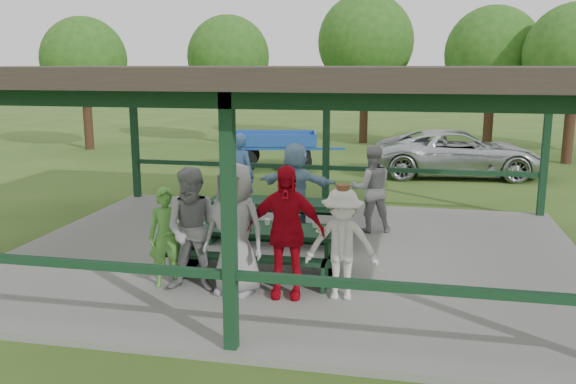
% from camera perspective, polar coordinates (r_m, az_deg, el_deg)
% --- Properties ---
extents(ground, '(90.00, 90.00, 0.00)m').
position_cam_1_polar(ground, '(10.90, 0.59, -6.16)').
color(ground, '#315019').
rests_on(ground, ground).
extents(concrete_slab, '(10.00, 8.00, 0.10)m').
position_cam_1_polar(concrete_slab, '(10.88, 0.59, -5.91)').
color(concrete_slab, slate).
rests_on(concrete_slab, ground).
extents(pavilion_structure, '(10.60, 8.60, 3.24)m').
position_cam_1_polar(pavilion_structure, '(10.37, 0.63, 10.73)').
color(pavilion_structure, black).
rests_on(pavilion_structure, concrete_slab).
extents(picnic_table_near, '(2.63, 1.39, 0.75)m').
position_cam_1_polar(picnic_table_near, '(9.68, -2.77, -4.93)').
color(picnic_table_near, black).
rests_on(picnic_table_near, concrete_slab).
extents(picnic_table_far, '(2.69, 1.39, 0.75)m').
position_cam_1_polar(picnic_table_far, '(11.58, -0.78, -2.11)').
color(picnic_table_far, black).
rests_on(picnic_table_far, concrete_slab).
extents(table_setting, '(2.33, 0.45, 0.10)m').
position_cam_1_polar(table_setting, '(9.60, -2.12, -3.16)').
color(table_setting, white).
rests_on(table_setting, picnic_table_near).
extents(contestant_green, '(0.63, 0.52, 1.50)m').
position_cam_1_polar(contestant_green, '(9.25, -11.28, -4.19)').
color(contestant_green, '#4E9437').
rests_on(contestant_green, concrete_slab).
extents(contestant_grey_left, '(0.97, 0.79, 1.84)m').
position_cam_1_polar(contestant_grey_left, '(8.93, -8.72, -3.54)').
color(contestant_grey_left, gray).
rests_on(contestant_grey_left, concrete_slab).
extents(contestant_grey_mid, '(1.05, 0.80, 1.93)m').
position_cam_1_polar(contestant_grey_mid, '(8.75, -4.99, -3.48)').
color(contestant_grey_mid, gray).
rests_on(contestant_grey_mid, concrete_slab).
extents(contestant_red, '(1.15, 0.55, 1.91)m').
position_cam_1_polar(contestant_red, '(8.62, -0.25, -3.73)').
color(contestant_red, '#B10716').
rests_on(contestant_red, concrete_slab).
extents(contestant_white_fedora, '(1.07, 0.66, 1.65)m').
position_cam_1_polar(contestant_white_fedora, '(8.61, 5.07, -4.85)').
color(contestant_white_fedora, silver).
rests_on(contestant_white_fedora, concrete_slab).
extents(spectator_lblue, '(1.69, 0.74, 1.76)m').
position_cam_1_polar(spectator_lblue, '(12.22, 0.71, 0.58)').
color(spectator_lblue, '#7BA1BE').
rests_on(spectator_lblue, concrete_slab).
extents(spectator_blue, '(0.80, 0.69, 1.85)m').
position_cam_1_polar(spectator_blue, '(13.18, -4.41, 1.57)').
color(spectator_blue, '#416CA9').
rests_on(spectator_blue, concrete_slab).
extents(spectator_grey, '(0.99, 0.87, 1.73)m').
position_cam_1_polar(spectator_grey, '(12.15, 7.78, 0.32)').
color(spectator_grey, '#959597').
rests_on(spectator_grey, concrete_slab).
extents(pickup_truck, '(5.28, 2.80, 1.41)m').
position_cam_1_polar(pickup_truck, '(19.40, 15.74, 3.50)').
color(pickup_truck, silver).
rests_on(pickup_truck, ground).
extents(farm_trailer, '(3.78, 2.07, 1.31)m').
position_cam_1_polar(farm_trailer, '(19.96, -1.33, 4.00)').
color(farm_trailer, '#1B4598').
rests_on(farm_trailer, ground).
extents(tree_far_left, '(3.48, 3.48, 5.44)m').
position_cam_1_polar(tree_far_left, '(26.62, -5.61, 12.45)').
color(tree_far_left, black).
rests_on(tree_far_left, ground).
extents(tree_left, '(4.07, 4.07, 6.35)m').
position_cam_1_polar(tree_left, '(26.89, 7.27, 13.74)').
color(tree_left, black).
rests_on(tree_left, ground).
extents(tree_mid, '(3.55, 3.55, 5.54)m').
position_cam_1_polar(tree_mid, '(24.55, 18.61, 12.12)').
color(tree_mid, black).
rests_on(tree_mid, ground).
extents(tree_right, '(3.48, 3.48, 5.44)m').
position_cam_1_polar(tree_right, '(23.09, 25.35, 11.49)').
color(tree_right, black).
rests_on(tree_right, ground).
extents(tree_edge_left, '(3.35, 3.35, 5.24)m').
position_cam_1_polar(tree_edge_left, '(25.91, -18.55, 11.62)').
color(tree_edge_left, black).
rests_on(tree_edge_left, ground).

